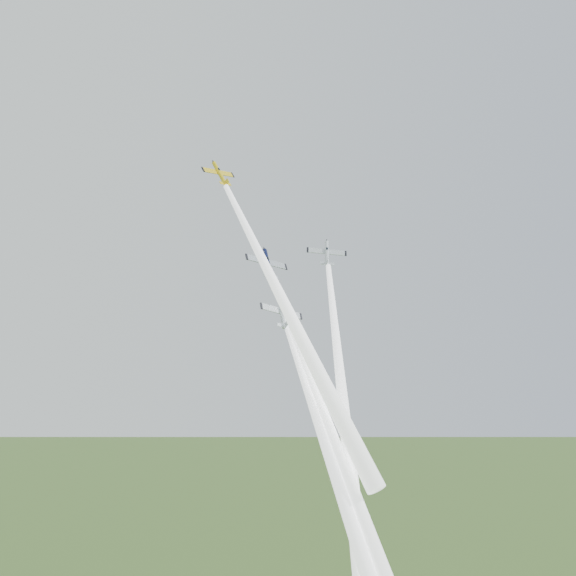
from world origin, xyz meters
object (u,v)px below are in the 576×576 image
object	(u,v)px
plane_navy	(268,264)
plane_silver_low	(282,313)
plane_silver_right	(327,253)
plane_yellow	(220,174)

from	to	relation	value
plane_navy	plane_silver_low	xyz separation A→B (m)	(0.51, -5.66, -9.06)
plane_navy	plane_silver_right	distance (m)	13.92
plane_yellow	plane_silver_low	bearing A→B (deg)	-78.55
plane_yellow	plane_silver_right	bearing A→B (deg)	-28.22
plane_navy	plane_silver_low	distance (m)	10.70
plane_yellow	plane_silver_right	distance (m)	24.31
plane_navy	plane_silver_low	bearing A→B (deg)	-94.57
plane_yellow	plane_navy	bearing A→B (deg)	-60.68
plane_yellow	plane_silver_low	xyz separation A→B (m)	(7.70, -11.20, -25.81)
plane_navy	plane_silver_right	xyz separation A→B (m)	(13.00, 3.72, 3.33)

